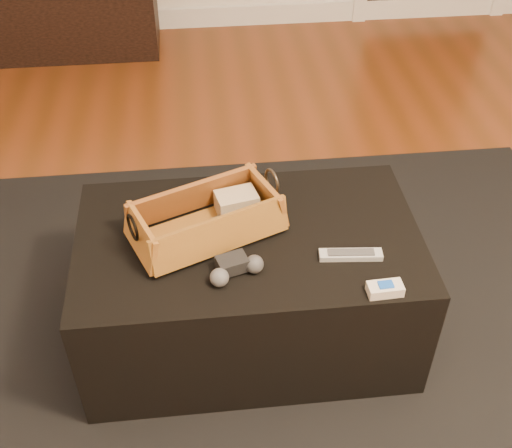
{
  "coord_description": "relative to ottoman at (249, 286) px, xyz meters",
  "views": [
    {
      "loc": [
        -0.21,
        -1.1,
        1.67
      ],
      "look_at": [
        -0.06,
        0.25,
        0.49
      ],
      "focal_mm": 45.0,
      "sensor_mm": 36.0,
      "label": 1
    }
  ],
  "objects": [
    {
      "name": "wicker_basket",
      "position": [
        -0.12,
        0.02,
        0.26
      ],
      "size": [
        0.48,
        0.37,
        0.15
      ],
      "color": "#A36924",
      "rests_on": "ottoman"
    },
    {
      "name": "game_controller",
      "position": [
        -0.05,
        -0.15,
        0.24
      ],
      "size": [
        0.16,
        0.12,
        0.05
      ],
      "color": "black",
      "rests_on": "ottoman"
    },
    {
      "name": "silver_remote",
      "position": [
        0.27,
        -0.12,
        0.22
      ],
      "size": [
        0.18,
        0.06,
        0.02
      ],
      "color": "#B8BBC0",
      "rests_on": "ottoman"
    },
    {
      "name": "floor",
      "position": [
        0.08,
        -0.27,
        -0.23
      ],
      "size": [
        5.0,
        5.5,
        0.01
      ],
      "primitive_type": "cube",
      "color": "brown",
      "rests_on": "ground"
    },
    {
      "name": "cloth_bundle",
      "position": [
        -0.03,
        0.1,
        0.26
      ],
      "size": [
        0.13,
        0.1,
        0.06
      ],
      "primitive_type": "cube",
      "rotation": [
        0.0,
        0.0,
        0.22
      ],
      "color": "tan",
      "rests_on": "wicker_basket"
    },
    {
      "name": "tv_remote",
      "position": [
        -0.13,
        -0.0,
        0.24
      ],
      "size": [
        0.22,
        0.15,
        0.02
      ],
      "primitive_type": "cube",
      "rotation": [
        0.0,
        0.0,
        0.5
      ],
      "color": "black",
      "rests_on": "wicker_basket"
    },
    {
      "name": "area_rug",
      "position": [
        -0.0,
        -0.05,
        -0.22
      ],
      "size": [
        2.6,
        2.0,
        0.01
      ],
      "primitive_type": "cube",
      "color": "black",
      "rests_on": "floor"
    },
    {
      "name": "baseboard",
      "position": [
        0.08,
        2.46,
        -0.16
      ],
      "size": [
        5.0,
        0.04,
        0.12
      ],
      "primitive_type": "cube",
      "color": "white",
      "rests_on": "floor"
    },
    {
      "name": "ottoman",
      "position": [
        0.0,
        0.0,
        0.0
      ],
      "size": [
        1.0,
        0.6,
        0.42
      ],
      "primitive_type": "cube",
      "color": "black",
      "rests_on": "area_rug"
    },
    {
      "name": "cream_gadget",
      "position": [
        0.33,
        -0.26,
        0.23
      ],
      "size": [
        0.09,
        0.05,
        0.03
      ],
      "color": "beige",
      "rests_on": "ottoman"
    }
  ]
}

